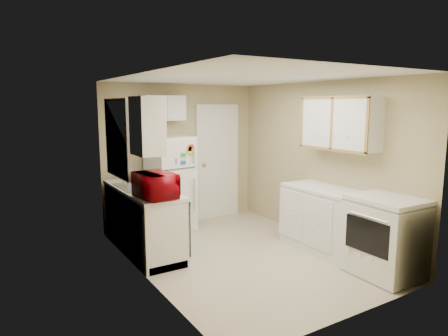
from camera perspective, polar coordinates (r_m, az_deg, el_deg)
floor at (r=5.64m, az=2.72°, el=-12.30°), size 3.80×3.80×0.00m
ceiling at (r=5.27m, az=2.92°, el=12.80°), size 3.80×3.80×0.00m
wall_left at (r=4.69m, az=-11.45°, el=-1.60°), size 3.80×3.80×0.00m
wall_right at (r=6.22m, az=13.53°, el=0.90°), size 3.80×3.80×0.00m
wall_back at (r=6.96m, az=-6.04°, el=1.94°), size 2.80×2.80×0.00m
wall_front at (r=3.94m, az=18.65°, el=-3.92°), size 2.80×2.80×0.00m
left_counter at (r=5.79m, az=-11.52°, el=-7.23°), size 0.60×1.80×0.90m
dishwasher at (r=5.35m, az=-6.34°, el=-8.00°), size 0.03×0.58×0.72m
sink at (r=5.83m, az=-12.15°, el=-2.98°), size 0.54×0.74×0.16m
microwave at (r=5.04m, az=-9.73°, el=-2.56°), size 0.60×0.38×0.38m
soap_bottle at (r=6.25m, az=-13.42°, el=-0.92°), size 0.13×0.13×0.22m
window_blinds at (r=5.64m, az=-14.89°, el=4.13°), size 0.10×0.98×1.08m
upper_cabinet_left at (r=4.88m, az=-10.91°, el=5.91°), size 0.30×0.45×0.70m
refrigerator at (r=6.56m, az=-7.65°, el=-2.27°), size 0.71×0.70×1.55m
cabinet_over_fridge at (r=6.61m, az=-8.75°, el=8.46°), size 0.70×0.30×0.40m
interior_door at (r=7.28m, az=-0.91°, el=0.86°), size 0.86×0.06×2.08m
right_counter at (r=5.63m, az=16.87°, el=-7.91°), size 0.60×2.00×0.90m
stove at (r=5.23m, az=22.00°, el=-9.04°), size 0.68×0.82×0.98m
upper_cabinet_right at (r=5.71m, az=16.24°, el=6.14°), size 0.30×1.20×0.70m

